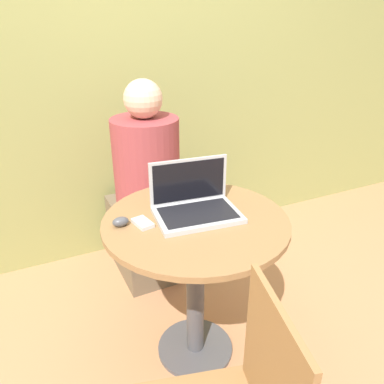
# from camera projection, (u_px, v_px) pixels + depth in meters

# --- Properties ---
(ground_plane) EXTENTS (12.00, 12.00, 0.00)m
(ground_plane) POSITION_uv_depth(u_px,v_px,m) (195.00, 349.00, 1.86)
(ground_plane) COLOR tan
(back_wall) EXTENTS (7.00, 0.05, 2.60)m
(back_wall) POSITION_uv_depth(u_px,v_px,m) (116.00, 54.00, 2.20)
(back_wall) COLOR #939956
(back_wall) RESTS_ON ground_plane
(round_table) EXTENTS (0.78, 0.78, 0.74)m
(round_table) POSITION_uv_depth(u_px,v_px,m) (196.00, 254.00, 1.62)
(round_table) COLOR #4C4C51
(round_table) RESTS_ON ground_plane
(laptop) EXTENTS (0.37, 0.27, 0.22)m
(laptop) POSITION_uv_depth(u_px,v_px,m) (195.00, 204.00, 1.57)
(laptop) COLOR #B7B7BC
(laptop) RESTS_ON round_table
(cell_phone) EXTENTS (0.07, 0.10, 0.02)m
(cell_phone) POSITION_uv_depth(u_px,v_px,m) (143.00, 223.00, 1.50)
(cell_phone) COLOR silver
(cell_phone) RESTS_ON round_table
(computer_mouse) EXTENTS (0.07, 0.04, 0.04)m
(computer_mouse) POSITION_uv_depth(u_px,v_px,m) (121.00, 222.00, 1.48)
(computer_mouse) COLOR #4C4C51
(computer_mouse) RESTS_ON round_table
(person_seated) EXTENTS (0.36, 0.56, 1.22)m
(person_seated) POSITION_uv_depth(u_px,v_px,m) (146.00, 202.00, 2.20)
(person_seated) COLOR brown
(person_seated) RESTS_ON ground_plane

